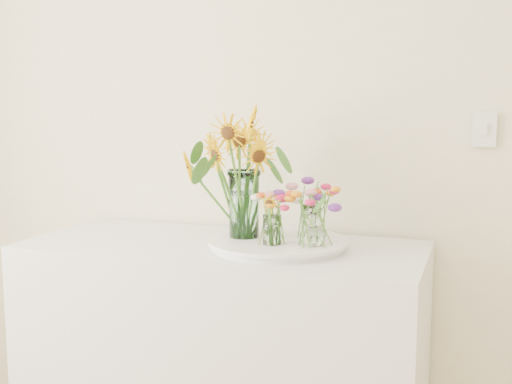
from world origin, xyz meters
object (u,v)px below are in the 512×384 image
mason_jar (244,204)px  small_vase_c (311,221)px  tray (278,244)px  counter (223,365)px  small_vase_a (272,230)px  small_vase_b (313,230)px

mason_jar → small_vase_c: bearing=19.9°
tray → small_vase_c: 0.14m
small_vase_c → counter: bearing=-165.3°
counter → small_vase_a: bearing=-21.4°
small_vase_a → small_vase_b: size_ratio=0.91×
counter → small_vase_a: 0.57m
small_vase_b → mason_jar: bearing=169.3°
small_vase_b → counter: bearing=171.8°
counter → tray: (0.20, -0.00, 0.46)m
mason_jar → small_vase_c: 0.24m
counter → mason_jar: (0.08, -0.00, 0.60)m
small_vase_b → tray: bearing=160.7°
small_vase_a → small_vase_b: bearing=14.4°
small_vase_a → small_vase_b: 0.13m
mason_jar → small_vase_c: mason_jar is taller
counter → small_vase_a: size_ratio=13.43×
tray → small_vase_b: (0.14, -0.05, 0.07)m
small_vase_b → small_vase_c: bearing=107.8°
small_vase_b → small_vase_c: (-0.04, 0.13, 0.00)m
small_vase_a → small_vase_c: 0.18m
counter → small_vase_b: (0.34, -0.05, 0.53)m
small_vase_c → mason_jar: bearing=-160.1°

